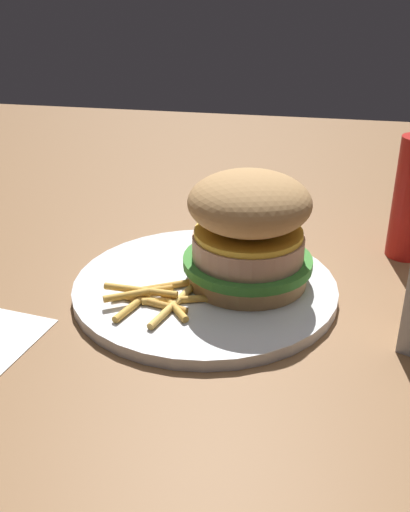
# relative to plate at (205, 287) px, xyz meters

# --- Properties ---
(ground_plane) EXTENTS (1.60, 1.60, 0.00)m
(ground_plane) POSITION_rel_plate_xyz_m (-0.01, -0.03, -0.01)
(ground_plane) COLOR brown
(plate) EXTENTS (0.27, 0.27, 0.01)m
(plate) POSITION_rel_plate_xyz_m (0.00, 0.00, 0.00)
(plate) COLOR silver
(plate) RESTS_ON ground_plane
(sandwich) EXTENTS (0.13, 0.13, 0.12)m
(sandwich) POSITION_rel_plate_xyz_m (-0.04, -0.01, 0.06)
(sandwich) COLOR tan
(sandwich) RESTS_ON plate
(fries_pile) EXTENTS (0.12, 0.10, 0.01)m
(fries_pile) POSITION_rel_plate_xyz_m (0.04, 0.05, 0.01)
(fries_pile) COLOR gold
(fries_pile) RESTS_ON plate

